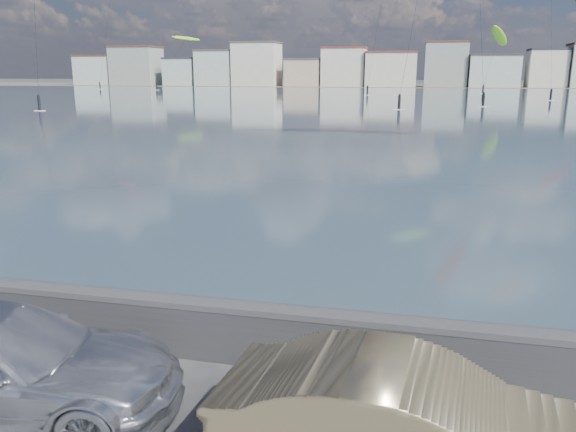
# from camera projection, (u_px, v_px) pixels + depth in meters

# --- Properties ---
(bay_water) EXTENTS (500.00, 177.00, 0.00)m
(bay_water) POSITION_uv_depth(u_px,v_px,m) (399.00, 101.00, 93.31)
(bay_water) COLOR #36495C
(bay_water) RESTS_ON ground
(far_shore_strip) EXTENTS (500.00, 60.00, 0.00)m
(far_shore_strip) POSITION_uv_depth(u_px,v_px,m) (410.00, 86.00, 195.75)
(far_shore_strip) COLOR #4C473D
(far_shore_strip) RESTS_ON ground
(seawall) EXTENTS (400.00, 0.36, 1.08)m
(seawall) POSITION_uv_depth(u_px,v_px,m) (212.00, 326.00, 9.33)
(seawall) COLOR #28282B
(seawall) RESTS_ON ground
(far_buildings) EXTENTS (240.79, 13.26, 14.60)m
(far_buildings) POSITION_uv_depth(u_px,v_px,m) (414.00, 68.00, 180.75)
(far_buildings) COLOR #B7C6BC
(far_buildings) RESTS_ON ground
(car_champagne) EXTENTS (4.77, 2.03, 1.53)m
(car_champagne) POSITION_uv_depth(u_px,v_px,m) (413.00, 430.00, 6.31)
(car_champagne) COLOR tan
(car_champagne) RESTS_ON ground
(kitesurfer_11) EXTENTS (7.34, 14.71, 15.64)m
(kitesurfer_11) POSITION_uv_depth(u_px,v_px,m) (499.00, 37.00, 130.53)
(kitesurfer_11) COLOR #8CD826
(kitesurfer_11) RESTS_ON ground
(kitesurfer_16) EXTENTS (7.87, 17.72, 14.94)m
(kitesurfer_16) POSITION_uv_depth(u_px,v_px,m) (185.00, 39.00, 157.53)
(kitesurfer_16) COLOR #8CD826
(kitesurfer_16) RESTS_ON ground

